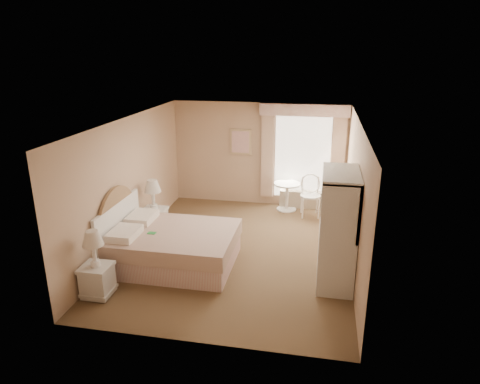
% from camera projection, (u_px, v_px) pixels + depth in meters
% --- Properties ---
extents(room, '(4.21, 5.51, 2.51)m').
position_uv_depth(room, '(237.00, 189.00, 7.83)').
color(room, brown).
rests_on(room, ground).
extents(window, '(2.05, 0.22, 2.51)m').
position_uv_depth(window, '(302.00, 154.00, 10.08)').
color(window, white).
rests_on(window, room).
extents(framed_art, '(0.52, 0.04, 0.62)m').
position_uv_depth(framed_art, '(241.00, 142.00, 10.34)').
color(framed_art, tan).
rests_on(framed_art, room).
extents(bed, '(2.15, 1.69, 1.49)m').
position_uv_depth(bed, '(168.00, 245.00, 7.65)').
color(bed, tan).
rests_on(bed, room).
extents(nightstand_near, '(0.45, 0.45, 1.09)m').
position_uv_depth(nightstand_near, '(96.00, 272.00, 6.62)').
color(nightstand_near, silver).
rests_on(nightstand_near, room).
extents(nightstand_far, '(0.48, 0.48, 1.17)m').
position_uv_depth(nightstand_far, '(154.00, 214.00, 8.84)').
color(nightstand_far, silver).
rests_on(nightstand_far, room).
extents(round_table, '(0.63, 0.63, 0.67)m').
position_uv_depth(round_table, '(287.00, 192.00, 10.19)').
color(round_table, white).
rests_on(round_table, room).
extents(cafe_chair, '(0.52, 0.52, 0.97)m').
position_uv_depth(cafe_chair, '(310.00, 192.00, 9.84)').
color(cafe_chair, white).
rests_on(cafe_chair, room).
extents(armoire, '(0.57, 1.14, 1.89)m').
position_uv_depth(armoire, '(337.00, 238.00, 6.94)').
color(armoire, silver).
rests_on(armoire, room).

